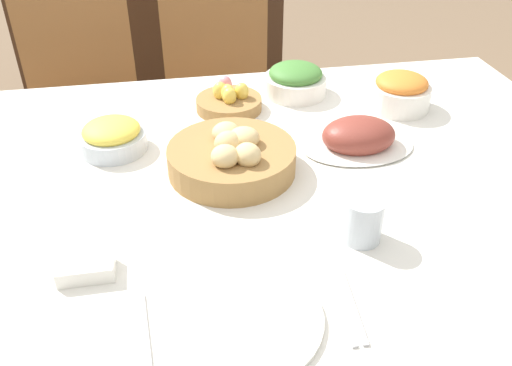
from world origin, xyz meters
name	(u,v)px	position (x,y,z in m)	size (l,w,h in m)	color
dining_table	(259,287)	(0.00, 0.00, 0.37)	(1.77, 1.19, 0.74)	silver
chair_far_left	(87,110)	(-0.51, 0.94, 0.48)	(0.46, 0.46, 0.89)	brown
chair_far_center	(217,100)	(0.00, 0.94, 0.48)	(0.47, 0.47, 0.89)	brown
sideboard	(152,29)	(-0.24, 1.88, 0.48)	(1.34, 0.44, 0.96)	#3D2616
bread_basket	(232,156)	(-0.06, 0.03, 0.78)	(0.30, 0.30, 0.11)	#9E7542
egg_basket	(229,100)	(-0.02, 0.35, 0.76)	(0.19, 0.19, 0.08)	#9E7542
ham_platter	(358,137)	(0.27, 0.08, 0.76)	(0.29, 0.20, 0.09)	white
pineapple_bowl	(112,136)	(-0.34, 0.18, 0.77)	(0.17, 0.17, 0.08)	silver
green_salad_bowl	(295,80)	(0.19, 0.42, 0.78)	(0.19, 0.19, 0.09)	white
carrot_bowl	(400,92)	(0.46, 0.27, 0.78)	(0.17, 0.17, 0.10)	white
dinner_plate	(243,319)	(-0.11, -0.43, 0.74)	(0.27, 0.27, 0.01)	white
fork	(146,333)	(-0.27, -0.43, 0.74)	(0.02, 0.18, 0.00)	#B7B7BC
knife	(335,307)	(0.05, -0.43, 0.74)	(0.02, 0.18, 0.00)	#B7B7BC
spoon	(352,305)	(0.08, -0.43, 0.74)	(0.02, 0.18, 0.00)	#B7B7BC
drinking_cup	(363,220)	(0.16, -0.26, 0.78)	(0.08, 0.08, 0.09)	silver
butter_dish	(86,268)	(-0.37, -0.27, 0.75)	(0.10, 0.06, 0.03)	white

